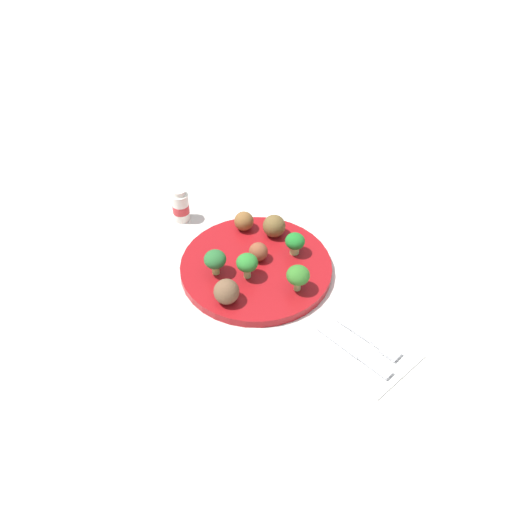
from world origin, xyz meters
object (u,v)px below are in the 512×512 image
Objects in this scene: broccoli_floret_far_rim at (247,263)px; knife at (356,351)px; meatball_near_rim at (274,226)px; meatball_front_right at (226,292)px; meatball_back_left at (258,252)px; napkin at (360,345)px; broccoli_floret_back_right at (215,260)px; broccoli_floret_front_left at (298,276)px; meatball_back_right at (244,221)px; yogurt_bottle at (181,206)px; broccoli_floret_center at (295,242)px; plate at (256,267)px; fork at (371,340)px.

knife is (0.24, 0.04, -0.04)m from broccoli_floret_far_rim.
meatball_near_rim is at bearing 118.72° from broccoli_floret_far_rim.
meatball_front_right is at bearing -153.73° from knife.
meatball_back_left reaches higher than napkin.
broccoli_floret_back_right is 0.29m from napkin.
broccoli_floret_front_left is 0.16m from knife.
meatball_back_right is (-0.07, 0.12, -0.01)m from broccoli_floret_back_right.
yogurt_bottle reaches higher than napkin.
broccoli_floret_front_left is 0.10m from broccoli_floret_center.
meatball_back_right is at bearing 155.26° from plate.
meatball_front_right is at bearing -19.54° from broccoli_floret_back_right.
broccoli_floret_far_rim is 0.14m from meatball_back_right.
broccoli_floret_back_right is 0.41× the size of fork.
napkin is at bearing 14.12° from broccoli_floret_far_rim.
broccoli_floret_center is at bearing 163.56° from knife.
meatball_front_right is at bearing -114.91° from broccoli_floret_front_left.
broccoli_floret_front_left is at bearing 8.25° from yogurt_bottle.
meatball_back_right is at bearing 134.54° from meatball_front_right.
broccoli_floret_far_rim is 0.13m from meatball_near_rim.
napkin is at bearing 116.23° from knife.
broccoli_floret_far_rim is 1.12× the size of meatball_near_rim.
plate is at bearing -174.18° from napkin.
broccoli_floret_far_rim is 1.12× the size of meatball_front_right.
knife is at bearing -86.68° from fork.
yogurt_bottle is at bearing -169.28° from meatball_back_left.
plate is 5.70× the size of broccoli_floret_back_right.
meatball_back_left is at bearing -177.09° from napkin.
meatball_back_right reaches higher than fork.
meatball_near_rim is at bearing 34.52° from meatball_back_right.
yogurt_bottle is at bearing 178.68° from broccoli_floret_far_rim.
broccoli_floret_front_left is 0.16m from fork.
broccoli_floret_front_left is at bearing -177.33° from napkin.
broccoli_floret_center is 0.99× the size of meatball_near_rim.
meatball_back_right is at bearing 176.75° from napkin.
meatball_back_right is at bearing 179.98° from fork.
plate reaches higher than fork.
meatball_front_right is at bearing -45.46° from meatball_back_right.
knife is at bearing -63.77° from napkin.
broccoli_floret_far_rim is at bearing 42.84° from broccoli_floret_back_right.
plate is 5.67× the size of broccoli_floret_far_rim.
yogurt_bottle is at bearing -171.32° from fork.
meatball_front_right reaches higher than fork.
meatball_back_left is 0.25m from napkin.
meatball_near_rim is at bearing 166.47° from knife.
meatball_back_right is at bearing -145.48° from meatball_near_rim.
broccoli_floret_center is at bearing 142.29° from broccoli_floret_front_left.
napkin is at bearing 19.69° from broccoli_floret_back_right.
plate is 0.10m from meatball_near_rim.
broccoli_floret_front_left is 0.70× the size of yogurt_bottle.
meatball_back_left reaches higher than knife.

